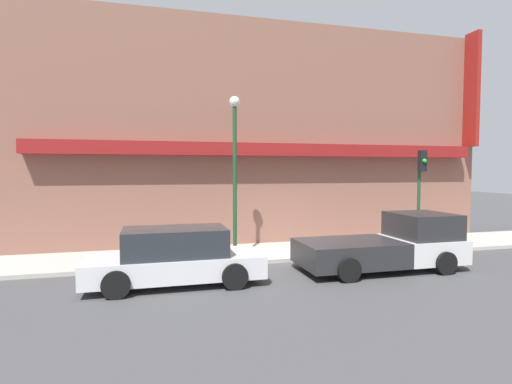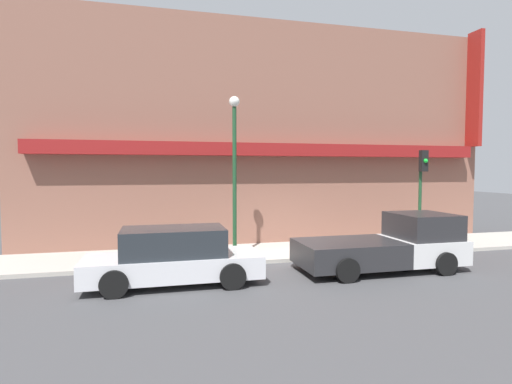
% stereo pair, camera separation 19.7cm
% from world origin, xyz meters
% --- Properties ---
extents(ground_plane, '(80.00, 80.00, 0.00)m').
position_xyz_m(ground_plane, '(0.00, 0.00, 0.00)').
color(ground_plane, '#424244').
extents(sidewalk, '(36.00, 3.02, 0.13)m').
position_xyz_m(sidewalk, '(0.00, 1.51, 0.07)').
color(sidewalk, '#ADA89E').
rests_on(sidewalk, ground).
extents(building, '(19.80, 3.80, 9.31)m').
position_xyz_m(building, '(0.01, 4.50, 4.58)').
color(building, brown).
rests_on(building, ground).
extents(pickup_truck, '(5.14, 2.29, 1.74)m').
position_xyz_m(pickup_truck, '(2.48, -1.63, 0.76)').
color(pickup_truck, silver).
rests_on(pickup_truck, ground).
extents(parked_car, '(4.74, 1.99, 1.55)m').
position_xyz_m(parked_car, '(-4.15, -1.63, 0.75)').
color(parked_car, silver).
rests_on(parked_car, ground).
extents(fire_hydrant, '(0.17, 0.17, 0.58)m').
position_xyz_m(fire_hydrant, '(1.14, 0.38, 0.42)').
color(fire_hydrant, '#196633').
rests_on(fire_hydrant, sidewalk).
extents(street_lamp, '(0.36, 0.36, 5.47)m').
position_xyz_m(street_lamp, '(-2.00, 0.73, 3.56)').
color(street_lamp, '#1E4728').
rests_on(street_lamp, sidewalk).
extents(traffic_light, '(0.28, 0.42, 3.73)m').
position_xyz_m(traffic_light, '(5.19, 0.51, 2.70)').
color(traffic_light, '#1E4728').
rests_on(traffic_light, sidewalk).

